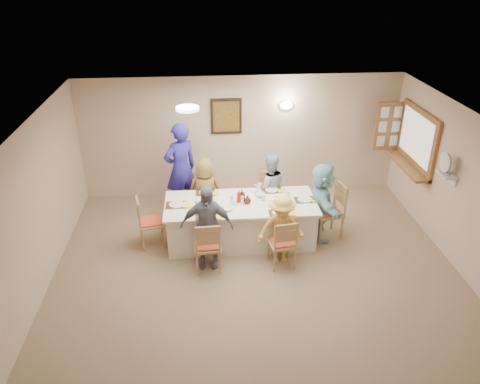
{
  "coord_description": "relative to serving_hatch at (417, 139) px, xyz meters",
  "views": [
    {
      "loc": [
        -0.79,
        -5.5,
        4.58
      ],
      "look_at": [
        -0.2,
        1.4,
        1.05
      ],
      "focal_mm": 35.0,
      "sensor_mm": 36.0,
      "label": 1
    }
  ],
  "objects": [
    {
      "name": "napkin_fl",
      "position": [
        -3.8,
        -1.3,
        -0.73
      ],
      "size": [
        0.15,
        0.15,
        0.01
      ],
      "primitive_type": "cube",
      "color": "yellow",
      "rests_on": "dining_table"
    },
    {
      "name": "chair_back_left",
      "position": [
        -3.98,
        -0.03,
        -1.04
      ],
      "size": [
        0.45,
        0.45,
        0.91
      ],
      "primitive_type": null,
      "rotation": [
        0.0,
        0.0,
        -0.02
      ],
      "color": "tan",
      "rests_on": "ground"
    },
    {
      "name": "napkin_bl",
      "position": [
        -3.8,
        -0.46,
        -0.73
      ],
      "size": [
        0.14,
        0.14,
        0.01
      ],
      "primitive_type": "cube",
      "color": "yellow",
      "rests_on": "dining_table"
    },
    {
      "name": "dining_table",
      "position": [
        -3.38,
        -0.83,
        -1.12
      ],
      "size": [
        2.61,
        1.11,
        0.76
      ],
      "primitive_type": "cube",
      "color": "white",
      "rests_on": "ground"
    },
    {
      "name": "placemat_bl",
      "position": [
        -3.98,
        -0.41,
        -0.74
      ],
      "size": [
        0.34,
        0.25,
        0.01
      ],
      "primitive_type": "cube",
      "color": "#472B19",
      "rests_on": "dining_table"
    },
    {
      "name": "placemat_re",
      "position": [
        -2.26,
        -0.83,
        -0.74
      ],
      "size": [
        0.35,
        0.26,
        0.01
      ],
      "primitive_type": "cube",
      "color": "#472B19",
      "rests_on": "dining_table"
    },
    {
      "name": "wall_picture",
      "position": [
        -3.51,
        1.06,
        0.2
      ],
      "size": [
        0.62,
        0.05,
        0.72
      ],
      "color": "black",
      "rests_on": "room_walls"
    },
    {
      "name": "plate_re",
      "position": [
        -2.26,
        -0.83,
        -0.73
      ],
      "size": [
        0.25,
        0.25,
        0.02
      ],
      "primitive_type": "cylinder",
      "color": "white",
      "rests_on": "dining_table"
    },
    {
      "name": "ground",
      "position": [
        -3.21,
        -2.4,
        -1.5
      ],
      "size": [
        7.0,
        7.0,
        0.0
      ],
      "primitive_type": "plane",
      "color": "tan"
    },
    {
      "name": "desk_fan",
      "position": [
        -0.11,
        -1.35,
        0.05
      ],
      "size": [
        0.3,
        0.3,
        0.28
      ],
      "primitive_type": null,
      "color": "#A5A5A8",
      "rests_on": "fan_shelf"
    },
    {
      "name": "diner_right_end",
      "position": [
        -1.96,
        -0.83,
        -0.78
      ],
      "size": [
        1.37,
        0.55,
        1.43
      ],
      "primitive_type": "imported",
      "rotation": [
        0.0,
        0.0,
        1.52
      ],
      "color": "#8FCEDE",
      "rests_on": "ground"
    },
    {
      "name": "hatch_sill",
      "position": [
        -0.12,
        0.0,
        -0.53
      ],
      "size": [
        0.3,
        1.5,
        0.05
      ],
      "primitive_type": "cube",
      "color": "#936235",
      "rests_on": "room_walls"
    },
    {
      "name": "diner_back_right",
      "position": [
        -2.78,
        -0.15,
        -0.82
      ],
      "size": [
        0.74,
        0.62,
        1.35
      ],
      "primitive_type": "imported",
      "rotation": [
        0.0,
        0.0,
        3.23
      ],
      "color": "#A6AFC1",
      "rests_on": "ground"
    },
    {
      "name": "placemat_fl",
      "position": [
        -3.98,
        -1.25,
        -0.74
      ],
      "size": [
        0.36,
        0.27,
        0.01
      ],
      "primitive_type": "cube",
      "color": "#472B19",
      "rests_on": "dining_table"
    },
    {
      "name": "diner_front_right",
      "position": [
        -2.78,
        -1.51,
        -0.9
      ],
      "size": [
        0.8,
        0.48,
        1.21
      ],
      "primitive_type": "imported",
      "rotation": [
        0.0,
        0.0,
        0.02
      ],
      "color": "#F3C355",
      "rests_on": "ground"
    },
    {
      "name": "condiment_brown",
      "position": [
        -3.36,
        -0.77,
        -0.63
      ],
      "size": [
        0.12,
        0.12,
        0.22
      ],
      "primitive_type": "imported",
      "rotation": [
        0.0,
        0.0,
        0.1
      ],
      "color": "#39160F",
      "rests_on": "dining_table"
    },
    {
      "name": "bowl_b",
      "position": [
        -3.03,
        -0.61,
        -0.71
      ],
      "size": [
        0.26,
        0.26,
        0.06
      ],
      "primitive_type": "imported",
      "rotation": [
        0.0,
        0.0,
        -0.18
      ],
      "color": "white",
      "rests_on": "dining_table"
    },
    {
      "name": "plate_bl",
      "position": [
        -3.98,
        -0.41,
        -0.73
      ],
      "size": [
        0.22,
        0.22,
        0.01
      ],
      "primitive_type": "cylinder",
      "color": "white",
      "rests_on": "dining_table"
    },
    {
      "name": "serving_hatch",
      "position": [
        0.0,
        0.0,
        0.0
      ],
      "size": [
        0.06,
        1.5,
        1.15
      ],
      "primitive_type": "cube",
      "color": "#936235",
      "rests_on": "room_walls"
    },
    {
      "name": "napkin_br",
      "position": [
        -2.6,
        -0.46,
        -0.73
      ],
      "size": [
        0.14,
        0.14,
        0.01
      ],
      "primitive_type": "cube",
      "color": "yellow",
      "rests_on": "dining_table"
    },
    {
      "name": "bowl_a",
      "position": [
        -3.63,
        -1.07,
        -0.72
      ],
      "size": [
        0.3,
        0.3,
        0.05
      ],
      "primitive_type": "imported",
      "rotation": [
        0.0,
        0.0,
        -0.3
      ],
      "color": "white",
      "rests_on": "dining_table"
    },
    {
      "name": "condiment_ketchup",
      "position": [
        -3.41,
        -0.81,
        -0.63
      ],
      "size": [
        0.13,
        0.13,
        0.23
      ],
      "primitive_type": "imported",
      "rotation": [
        0.0,
        0.0,
        0.24
      ],
      "color": "#B2250F",
      "rests_on": "dining_table"
    },
    {
      "name": "shutter_door",
      "position": [
        -0.26,
        0.76,
        0.0
      ],
      "size": [
        0.55,
        0.04,
        1.0
      ],
      "primitive_type": "cube",
      "color": "#936235",
      "rests_on": "room_walls"
    },
    {
      "name": "chair_left_end",
      "position": [
        -4.93,
        -0.83,
        -1.04
      ],
      "size": [
        0.52,
        0.52,
        0.93
      ],
      "primitive_type": null,
      "rotation": [
        0.0,
        0.0,
        1.77
      ],
      "color": "tan",
      "rests_on": "ground"
    },
    {
      "name": "diner_front_left",
      "position": [
        -3.98,
        -1.51,
        -0.78
      ],
      "size": [
        0.91,
        0.51,
        1.44
      ],
      "primitive_type": "imported",
      "rotation": [
        0.0,
        0.0,
        -0.09
      ],
      "color": "gray",
      "rests_on": "ground"
    },
    {
      "name": "plate_fr",
      "position": [
        -2.78,
        -1.25,
        -0.73
      ],
      "size": [
        0.23,
        0.23,
        0.01
      ],
      "primitive_type": "cylinder",
      "color": "white",
      "rests_on": "dining_table"
    },
    {
      "name": "ceiling_light",
      "position": [
        -4.21,
        -0.9,
        0.97
      ],
      "size": [
        0.36,
        0.36,
        0.05
      ],
      "primitive_type": "cylinder",
      "color": "white",
      "rests_on": "room_walls"
    },
    {
      "name": "drinking_glass",
      "position": [
        -3.53,
        -0.78,
        -0.68
      ],
      "size": [
        0.06,
        0.06,
        0.1
      ],
      "primitive_type": "cylinder",
      "color": "silver",
      "rests_on": "dining_table"
    },
    {
      "name": "plate_br",
      "position": [
        -2.78,
        -0.41,
        -0.73
      ],
      "size": [
        0.23,
        0.23,
        0.01
      ],
      "primitive_type": "cylinder",
      "color": "white",
      "rests_on": "dining_table"
    },
    {
      "name": "plate_fl",
      "position": [
        -3.98,
        -1.25,
        -0.73
      ],
      "size": [
        0.24,
        0.24,
        0.01
      ],
      "primitive_type": "cylinder",
      "color": "white",
      "rests_on": "dining_table"
    },
    {
      "name": "fan_shelf",
      "position": [
        -0.08,
        -1.35,
        -0.1
      ],
      "size": [
        0.22,
        0.36,
        0.03
      ],
      "primitive_type": "cube",
      "color": "white",
      "rests_on": "room_walls"
    },
    {
      "name": "plate_le",
      "position": [
        -4.48,
        -0.83,
        -0.73
      ],
      "size": [
        0.25,
        0.25,
        0.02
      ],
      "primitive_type": "cylinder",
      "color": "white",
      "rests_on": "dining_table"
    },
    {
      "name": "chair_front_left",
      "position": [
        -3.98,
        -1.63,
        -1.04
      ],
      "size": [
        0.46,
        0.46,
        0.92
      ],
      "primitive_type": null,
      "rotation": [
        0.0,
        0.0,
        3.18
      ],
      "color": "tan",
      "rests_on": "ground"
    },
    {
      "name": "chair_front_right",
      "position": [
        -2.78,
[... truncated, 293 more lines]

